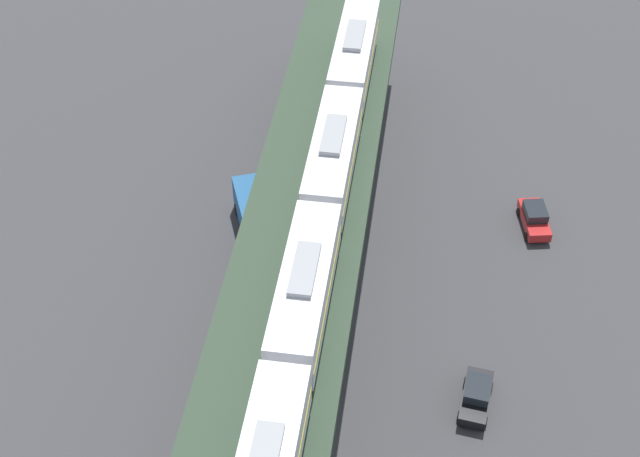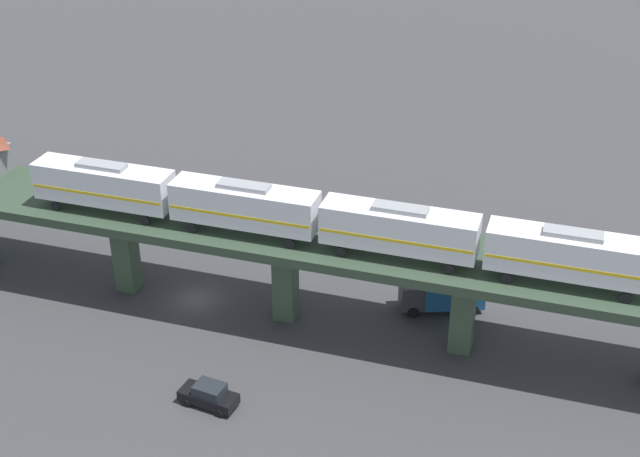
{
  "view_description": "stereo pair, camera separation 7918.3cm",
  "coord_description": "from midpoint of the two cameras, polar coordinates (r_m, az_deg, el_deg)",
  "views": [
    {
      "loc": [
        -13.63,
        26.56,
        49.99
      ],
      "look_at": [
        1.34,
        -12.0,
        9.97
      ],
      "focal_mm": 50.0,
      "sensor_mm": 36.0,
      "label": 1
    },
    {
      "loc": [
        -50.92,
        -43.01,
        43.75
      ],
      "look_at": [
        1.34,
        -12.0,
        9.97
      ],
      "focal_mm": 50.0,
      "sensor_mm": 36.0,
      "label": 2
    }
  ],
  "objects": [
    {
      "name": "ground_plane",
      "position": [
        57.5,
        10.5,
        -26.26
      ],
      "size": [
        400.0,
        400.0,
        0.0
      ],
      "primitive_type": "plane",
      "color": "#38383A"
    },
    {
      "name": "elevated_viaduct",
      "position": [
        51.76,
        11.5,
        -21.7
      ],
      "size": [
        28.93,
        91.52,
        8.47
      ],
      "color": "#2C3D2C",
      "rests_on": "ground"
    },
    {
      "name": "subway_train",
      "position": [
        49.3,
        26.45,
        -21.71
      ],
      "size": [
        13.96,
        49.15,
        4.45
      ],
      "color": "silver",
      "rests_on": "elevated_viaduct"
    },
    {
      "name": "street_car_black",
      "position": [
        50.75,
        17.79,
        -38.36
      ],
      "size": [
        2.31,
        4.56,
        1.89
      ],
      "color": "black",
      "rests_on": "ground"
    },
    {
      "name": "delivery_truck",
      "position": [
        62.67,
        32.58,
        -23.13
      ],
      "size": [
        5.95,
        7.2,
        3.2
      ],
      "color": "#333338",
      "rests_on": "ground"
    }
  ]
}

